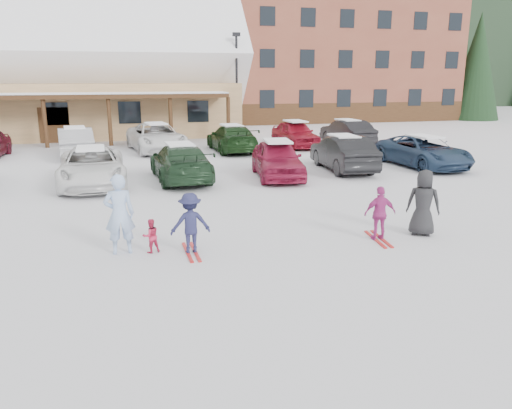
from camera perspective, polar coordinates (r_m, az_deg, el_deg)
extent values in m
plane|color=silver|center=(11.44, -0.21, -6.16)|extent=(160.00, 160.00, 0.00)
cube|color=tan|center=(38.97, -24.21, 9.89)|extent=(28.00, 10.00, 3.60)
cube|color=#422814|center=(32.83, -26.14, 11.00)|extent=(25.20, 2.60, 0.25)
cube|color=white|center=(38.94, -24.79, 15.36)|extent=(29.12, 9.69, 9.69)
cube|color=brown|center=(51.89, 6.89, 16.47)|extent=(24.00, 14.00, 12.00)
cube|color=brown|center=(48.49, -11.11, 14.70)|extent=(7.00, 12.60, 9.00)
cube|color=#422814|center=(45.53, 9.91, 10.25)|extent=(24.00, 0.10, 1.80)
cylinder|color=black|center=(34.72, -2.21, 13.20)|extent=(0.16, 0.16, 6.61)
cube|color=black|center=(34.82, -2.27, 18.86)|extent=(0.50, 0.25, 0.25)
cylinder|color=black|center=(53.60, 23.45, 9.63)|extent=(0.60, 0.60, 1.32)
cone|color=black|center=(53.54, 24.07, 15.60)|extent=(4.84, 4.84, 9.90)
cylinder|color=black|center=(55.17, -5.51, 10.70)|extent=(0.60, 0.60, 1.08)
cone|color=black|center=(55.08, -5.63, 15.47)|extent=(3.96, 3.96, 8.10)
cylinder|color=black|center=(67.32, 18.89, 10.79)|extent=(0.60, 0.60, 1.38)
cone|color=black|center=(67.29, 19.31, 15.77)|extent=(5.06, 5.06, 10.35)
imported|color=#9EBBE6|center=(11.91, -15.35, -1.08)|extent=(0.71, 0.48, 1.89)
imported|color=#C52549|center=(11.94, -11.93, -3.52)|extent=(0.47, 0.41, 0.82)
imported|color=#1F2146|center=(11.67, -7.51, -2.14)|extent=(0.94, 0.56, 1.44)
cube|color=red|center=(11.89, -7.40, -5.39)|extent=(0.24, 1.40, 0.03)
imported|color=#B13080|center=(12.90, 13.99, -0.99)|extent=(0.84, 0.43, 1.38)
cube|color=red|center=(13.09, 13.81, -3.84)|extent=(0.36, 1.41, 0.03)
imported|color=black|center=(13.56, 18.58, 0.19)|extent=(1.01, 0.93, 1.73)
imported|color=white|center=(19.89, -18.24, 4.12)|extent=(2.65, 5.30, 1.44)
imported|color=#1E3922|center=(20.10, -8.62, 4.79)|extent=(2.31, 5.09, 1.45)
imported|color=maroon|center=(20.46, 2.44, 5.20)|extent=(2.32, 4.62, 1.51)
imported|color=black|center=(22.36, 9.92, 5.81)|extent=(1.88, 4.72, 1.53)
imported|color=navy|center=(24.18, 18.57, 5.76)|extent=(2.70, 5.22, 1.41)
imported|color=#AEAFB3|center=(27.34, -19.91, 6.70)|extent=(2.18, 4.79, 1.53)
imported|color=white|center=(28.24, -11.30, 7.52)|extent=(3.38, 5.91, 1.55)
imported|color=#153213|center=(27.72, -2.80, 7.56)|extent=(2.23, 5.10, 1.46)
imported|color=maroon|center=(29.67, 4.51, 8.04)|extent=(2.00, 4.54, 1.52)
imported|color=black|center=(30.90, 10.38, 8.10)|extent=(1.83, 4.67, 1.51)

